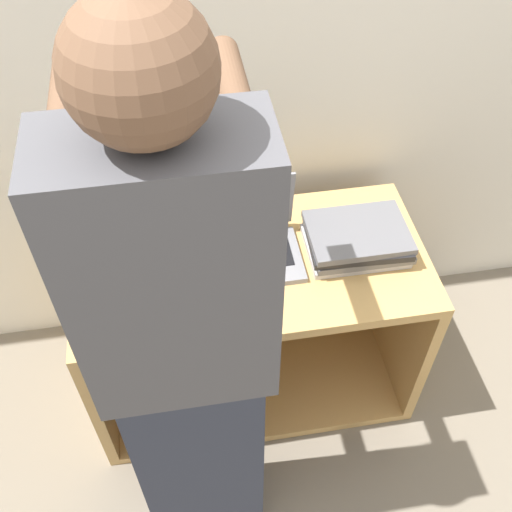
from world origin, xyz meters
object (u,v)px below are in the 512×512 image
laptop_open (249,241)px  laptop_stack_right (357,239)px  person (186,359)px  laptop_stack_left (141,265)px

laptop_open → laptop_stack_right: bearing=-7.2°
laptop_stack_right → person: bearing=-141.0°
laptop_stack_left → laptop_open: bearing=7.1°
laptop_open → person: (-0.23, -0.50, 0.16)m
person → laptop_open: bearing=65.5°
laptop_stack_right → laptop_open: bearing=172.8°
laptop_open → person: 0.57m
laptop_stack_right → person: person is taller
laptop_stack_left → laptop_stack_right: (0.67, -0.00, 0.00)m
laptop_stack_left → person: (0.11, -0.46, 0.16)m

